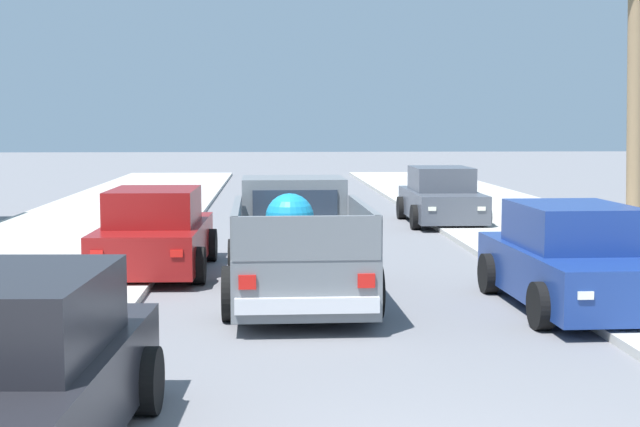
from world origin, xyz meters
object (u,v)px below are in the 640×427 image
car_left_near (441,197)px  car_left_mid (573,260)px  pickup_truck (297,247)px  car_right_near (155,234)px  car_right_mid (3,378)px

car_left_near → car_left_mid: same height
pickup_truck → car_right_near: (-2.51, 2.54, -0.08)m
pickup_truck → car_left_mid: size_ratio=1.22×
pickup_truck → car_left_mid: pickup_truck is taller
car_left_near → car_left_mid: size_ratio=0.99×
car_right_near → car_right_mid: size_ratio=0.99×
car_right_near → car_left_mid: (6.53, -3.61, 0.00)m
car_right_mid → car_left_mid: bearing=41.6°
car_right_near → car_right_mid: bearing=-90.1°
pickup_truck → car_right_mid: bearing=-110.2°
pickup_truck → car_right_mid: 7.33m
car_left_near → car_right_mid: (-6.75, -17.11, 0.00)m
car_right_near → car_left_mid: 7.46m
pickup_truck → car_right_near: pickup_truck is taller
car_left_near → pickup_truck: bearing=-112.4°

